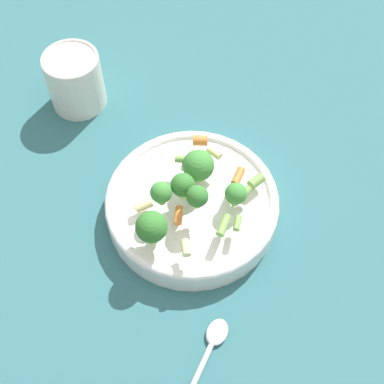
# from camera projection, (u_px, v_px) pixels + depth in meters

# --- Properties ---
(ground_plane) EXTENTS (3.00, 3.00, 0.00)m
(ground_plane) POSITION_uv_depth(u_px,v_px,m) (192.00, 213.00, 0.76)
(ground_plane) COLOR #2D6066
(bowl) EXTENTS (0.24, 0.24, 0.04)m
(bowl) POSITION_uv_depth(u_px,v_px,m) (192.00, 205.00, 0.74)
(bowl) COLOR white
(bowl) RESTS_ON ground_plane
(pasta_salad) EXTENTS (0.19, 0.17, 0.06)m
(pasta_salad) POSITION_uv_depth(u_px,v_px,m) (188.00, 192.00, 0.69)
(pasta_salad) COLOR #8CB766
(pasta_salad) RESTS_ON bowl
(cup) EXTENTS (0.09, 0.09, 0.10)m
(cup) POSITION_uv_depth(u_px,v_px,m) (75.00, 80.00, 0.84)
(cup) COLOR silver
(cup) RESTS_ON ground_plane
(spoon) EXTENTS (0.15, 0.13, 0.01)m
(spoon) POSITION_uv_depth(u_px,v_px,m) (204.00, 361.00, 0.64)
(spoon) COLOR silver
(spoon) RESTS_ON ground_plane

